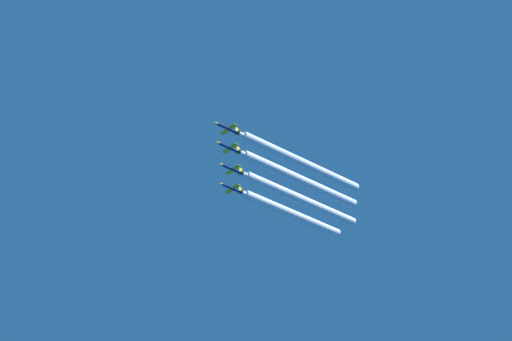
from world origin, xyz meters
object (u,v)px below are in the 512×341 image
(jet_lead, at_px, (227,128))
(jet_fourth_echelon, at_px, (231,188))
(jet_third_echelon, at_px, (231,169))
(jet_second_echelon, at_px, (228,147))

(jet_lead, distance_m, jet_fourth_echelon, 35.86)
(jet_third_echelon, bearing_deg, jet_lead, 137.98)
(jet_lead, bearing_deg, jet_third_echelon, -42.02)
(jet_lead, xyz_separation_m, jet_third_echelon, (17.73, -15.98, -2.28))
(jet_third_echelon, bearing_deg, jet_second_echelon, 136.73)
(jet_lead, bearing_deg, jet_fourth_echelon, -40.55)
(jet_third_echelon, distance_m, jet_fourth_echelon, 11.90)
(jet_second_echelon, height_order, jet_fourth_echelon, jet_second_echelon)
(jet_second_echelon, bearing_deg, jet_fourth_echelon, -40.50)
(jet_third_echelon, height_order, jet_fourth_echelon, jet_third_echelon)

